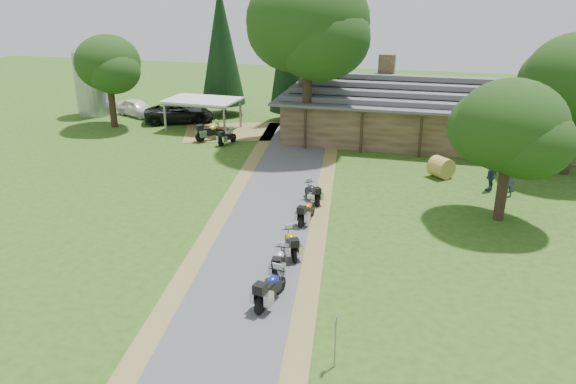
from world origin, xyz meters
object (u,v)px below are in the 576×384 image
(lodge, at_px, (424,108))
(motorcycle_row_a, at_px, (270,287))
(motorcycle_row_d, at_px, (307,211))
(car_white_sedan, at_px, (137,105))
(motorcycle_carport_b, at_px, (227,136))
(hay_bale, at_px, (441,167))
(motorcycle_row_b, at_px, (279,261))
(car_dark_suv, at_px, (179,108))
(motorcycle_row_c, at_px, (291,242))
(motorcycle_carport_a, at_px, (210,131))
(motorcycle_row_e, at_px, (312,192))
(carport, at_px, (203,114))
(silo, at_px, (92,81))

(lodge, distance_m, motorcycle_row_a, 25.39)
(lodge, xyz_separation_m, motorcycle_row_d, (-4.96, -17.22, -1.83))
(car_white_sedan, height_order, motorcycle_row_d, car_white_sedan)
(motorcycle_carport_b, height_order, hay_bale, hay_bale)
(motorcycle_row_b, bearing_deg, motorcycle_row_a, -179.22)
(lodge, distance_m, motorcycle_carport_b, 14.75)
(car_dark_suv, xyz_separation_m, motorcycle_row_c, (15.37, -21.60, -0.59))
(motorcycle_carport_a, bearing_deg, motorcycle_row_d, -99.73)
(lodge, height_order, motorcycle_row_b, lodge)
(motorcycle_row_d, bearing_deg, car_white_sedan, 53.66)
(motorcycle_row_e, bearing_deg, hay_bale, -81.56)
(carport, relative_size, motorcycle_row_a, 2.86)
(silo, distance_m, motorcycle_carport_b, 16.43)
(motorcycle_carport_a, height_order, hay_bale, motorcycle_carport_a)
(carport, relative_size, motorcycle_row_e, 3.27)
(motorcycle_carport_a, bearing_deg, motorcycle_row_b, -108.64)
(carport, distance_m, car_dark_suv, 3.42)
(silo, distance_m, car_dark_suv, 8.88)
(lodge, xyz_separation_m, motorcycle_row_b, (-4.86, -22.66, -1.86))
(car_dark_suv, xyz_separation_m, motorcycle_carport_a, (4.74, -4.76, -0.48))
(silo, bearing_deg, motorcycle_carport_b, -22.72)
(motorcycle_carport_b, distance_m, hay_bale, 15.75)
(silo, bearing_deg, carport, -12.67)
(carport, relative_size, motorcycle_carport_b, 3.18)
(lodge, bearing_deg, motorcycle_row_d, -106.07)
(motorcycle_row_a, bearing_deg, motorcycle_row_c, 14.96)
(silo, height_order, hay_bale, silo)
(carport, relative_size, car_dark_suv, 0.90)
(carport, bearing_deg, car_dark_suv, 152.29)
(car_white_sedan, relative_size, motorcycle_row_e, 3.19)
(motorcycle_row_b, xyz_separation_m, motorcycle_carport_a, (-10.59, 18.59, 0.14))
(lodge, relative_size, motorcycle_row_c, 11.81)
(carport, bearing_deg, motorcycle_row_c, -54.81)
(car_white_sedan, distance_m, hay_bale, 28.37)
(car_dark_suv, relative_size, motorcycle_row_c, 3.50)
(lodge, xyz_separation_m, car_white_sedan, (-24.92, 2.00, -1.52))
(motorcycle_row_d, bearing_deg, motorcycle_row_c, -170.22)
(motorcycle_row_b, relative_size, motorcycle_carport_b, 0.97)
(motorcycle_carport_a, bearing_deg, motorcycle_row_e, -94.00)
(motorcycle_row_d, xyz_separation_m, hay_bale, (6.42, 8.78, 0.02))
(motorcycle_row_b, relative_size, motorcycle_carport_a, 0.81)
(motorcycle_row_c, distance_m, motorcycle_row_e, 6.44)
(lodge, relative_size, motorcycle_row_e, 12.26)
(lodge, distance_m, car_dark_suv, 20.24)
(silo, height_order, motorcycle_row_d, silo)
(lodge, distance_m, motorcycle_row_e, 15.53)
(carport, distance_m, motorcycle_carport_a, 3.54)
(motorcycle_row_c, relative_size, motorcycle_row_d, 1.00)
(hay_bale, bearing_deg, lodge, 99.83)
(car_white_sedan, distance_m, motorcycle_row_e, 25.64)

